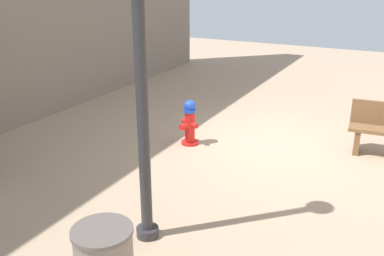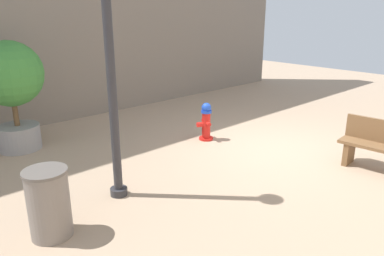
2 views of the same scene
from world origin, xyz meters
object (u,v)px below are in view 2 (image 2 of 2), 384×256
Objects in this scene: fire_hydrant at (206,121)px; planter_tree at (11,83)px; trash_bin at (49,203)px; street_lamp at (108,24)px.

fire_hydrant is 4.23m from planter_tree.
planter_tree is at bearing 55.92° from fire_hydrant.
planter_tree reaches higher than trash_bin.
trash_bin is at bearing 167.32° from planter_tree.
fire_hydrant is 0.20× the size of street_lamp.
fire_hydrant is at bearing -72.00° from street_lamp.
planter_tree is 2.43× the size of trash_bin.
street_lamp reaches higher than fire_hydrant.
planter_tree is at bearing 7.90° from street_lamp.
planter_tree is at bearing -12.68° from trash_bin.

